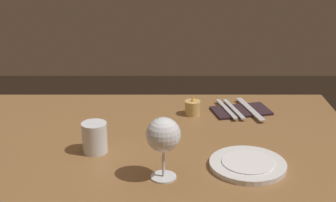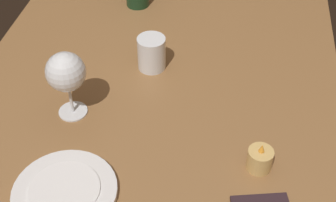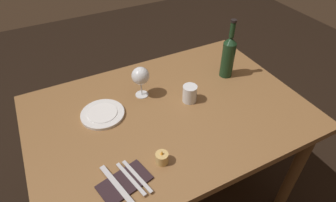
# 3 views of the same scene
# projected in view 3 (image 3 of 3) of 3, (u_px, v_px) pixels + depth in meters

# --- Properties ---
(ground_plane) EXTENTS (6.00, 6.00, 0.00)m
(ground_plane) POSITION_uv_depth(u_px,v_px,m) (168.00, 195.00, 1.82)
(ground_plane) COLOR black
(dining_table) EXTENTS (1.30, 0.90, 0.74)m
(dining_table) POSITION_uv_depth(u_px,v_px,m) (169.00, 124.00, 1.40)
(dining_table) COLOR olive
(dining_table) RESTS_ON ground
(wine_glass_left) EXTENTS (0.09, 0.09, 0.16)m
(wine_glass_left) POSITION_uv_depth(u_px,v_px,m) (140.00, 76.00, 1.36)
(wine_glass_left) COLOR white
(wine_glass_left) RESTS_ON dining_table
(wine_bottle) EXTENTS (0.07, 0.07, 0.32)m
(wine_bottle) POSITION_uv_depth(u_px,v_px,m) (228.00, 55.00, 1.48)
(wine_bottle) COLOR #19381E
(wine_bottle) RESTS_ON dining_table
(water_tumbler) EXTENTS (0.07, 0.07, 0.09)m
(water_tumbler) POSITION_uv_depth(u_px,v_px,m) (190.00, 94.00, 1.37)
(water_tumbler) COLOR white
(water_tumbler) RESTS_ON dining_table
(votive_candle) EXTENTS (0.05, 0.05, 0.07)m
(votive_candle) POSITION_uv_depth(u_px,v_px,m) (162.00, 158.00, 1.10)
(votive_candle) COLOR #DBB266
(votive_candle) RESTS_ON dining_table
(dinner_plate) EXTENTS (0.20, 0.20, 0.02)m
(dinner_plate) POSITION_uv_depth(u_px,v_px,m) (103.00, 114.00, 1.31)
(dinner_plate) COLOR white
(dinner_plate) RESTS_ON dining_table
(folded_napkin) EXTENTS (0.21, 0.15, 0.01)m
(folded_napkin) POSITION_uv_depth(u_px,v_px,m) (125.00, 182.00, 1.04)
(folded_napkin) COLOR #2D1E23
(folded_napkin) RESTS_ON dining_table
(fork_inner) EXTENTS (0.06, 0.18, 0.00)m
(fork_inner) POSITION_uv_depth(u_px,v_px,m) (131.00, 179.00, 1.04)
(fork_inner) COLOR silver
(fork_inner) RESTS_ON folded_napkin
(fork_outer) EXTENTS (0.06, 0.18, 0.00)m
(fork_outer) POSITION_uv_depth(u_px,v_px,m) (137.00, 176.00, 1.05)
(fork_outer) COLOR silver
(fork_outer) RESTS_ON folded_napkin
(table_knife) EXTENTS (0.07, 0.21, 0.00)m
(table_knife) POSITION_uv_depth(u_px,v_px,m) (117.00, 185.00, 1.02)
(table_knife) COLOR silver
(table_knife) RESTS_ON folded_napkin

